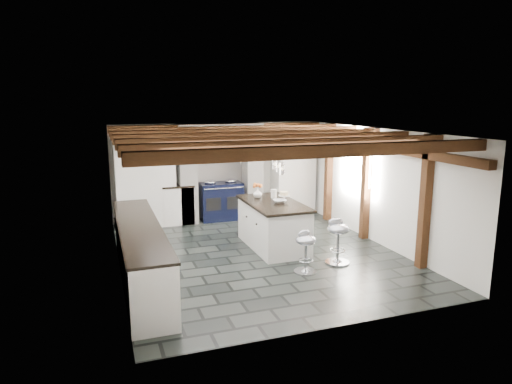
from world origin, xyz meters
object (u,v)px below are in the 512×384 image
object	(u,v)px
kitchen_island	(273,224)
bar_stool_far	(305,247)
range_cooker	(221,200)
bar_stool_near	(338,236)

from	to	relation	value
kitchen_island	bar_stool_far	distance (m)	1.42
range_cooker	bar_stool_far	bearing A→B (deg)	-83.64
kitchen_island	bar_stool_near	xyz separation A→B (m)	(0.75, -1.21, 0.04)
range_cooker	kitchen_island	world-z (taller)	kitchen_island
range_cooker	bar_stool_far	xyz separation A→B (m)	(0.43, -3.83, -0.02)
range_cooker	kitchen_island	xyz separation A→B (m)	(0.41, -2.41, -0.00)
bar_stool_near	range_cooker	bearing A→B (deg)	115.49
kitchen_island	bar_stool_far	xyz separation A→B (m)	(0.02, -1.42, -0.02)
bar_stool_near	bar_stool_far	size ratio (longest dim) A/B	1.12
bar_stool_near	bar_stool_far	bearing A→B (deg)	-156.16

